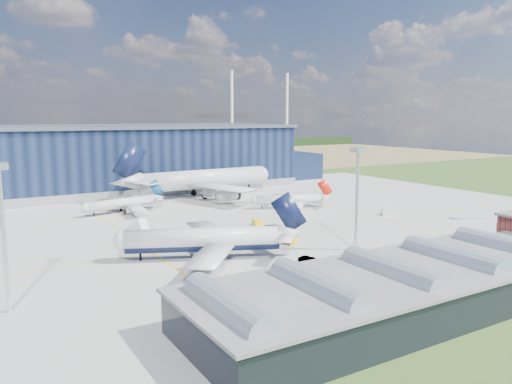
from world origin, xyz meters
name	(u,v)px	position (x,y,z in m)	size (l,w,h in m)	color
ground	(250,229)	(0.00, 0.00, 0.00)	(600.00, 600.00, 0.00)	#375620
apron	(232,222)	(0.00, 10.00, 0.03)	(220.00, 160.00, 0.08)	#969591
farmland	(77,163)	(0.00, 220.00, 0.00)	(600.00, 220.00, 0.01)	#93774F
treeline	(55,150)	(0.00, 300.00, 4.00)	(600.00, 8.00, 8.00)	black
hangar	(144,159)	(2.81, 94.80, 11.62)	(145.00, 62.00, 26.10)	black
glass_concourse	(407,285)	(-6.45, -60.00, 3.69)	(78.00, 23.00, 8.60)	black
light_mast_west	(2,214)	(-60.00, -30.00, 15.43)	(2.60, 2.60, 23.00)	silver
light_mast_center	(357,182)	(10.00, -30.00, 15.43)	(2.60, 2.60, 23.00)	silver
airliner_navy	(203,228)	(-22.26, -18.97, 6.76)	(41.44, 40.54, 13.51)	silver
airliner_red	(288,194)	(26.16, 19.92, 4.56)	(27.98, 27.37, 9.12)	silver
airliner_widebody	(204,169)	(12.32, 55.00, 10.37)	(63.63, 62.24, 20.75)	silver
airliner_regional	(121,198)	(-22.78, 40.00, 4.65)	(28.51, 27.89, 9.30)	silver
gse_tug_a	(288,240)	(0.36, -17.31, 0.80)	(2.36, 3.86, 1.61)	yellow
gse_tug_b	(258,222)	(4.65, 3.60, 0.73)	(2.25, 3.37, 1.46)	yellow
gse_van_a	(289,209)	(22.24, 13.77, 1.07)	(2.14, 4.91, 2.14)	silver
gse_cart_a	(267,203)	(23.21, 28.16, 0.67)	(2.06, 3.09, 1.34)	silver
gse_van_b	(390,212)	(45.93, -5.54, 1.09)	(2.19, 4.78, 2.19)	silver
gse_cart_b	(136,198)	(-11.31, 62.00, 0.65)	(2.01, 3.01, 1.30)	silver
airstair	(138,234)	(-29.35, 2.48, 1.78)	(2.23, 5.56, 3.56)	silver
car_b	(307,259)	(-4.79, -31.97, 0.63)	(1.33, 3.80, 1.25)	#99999E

